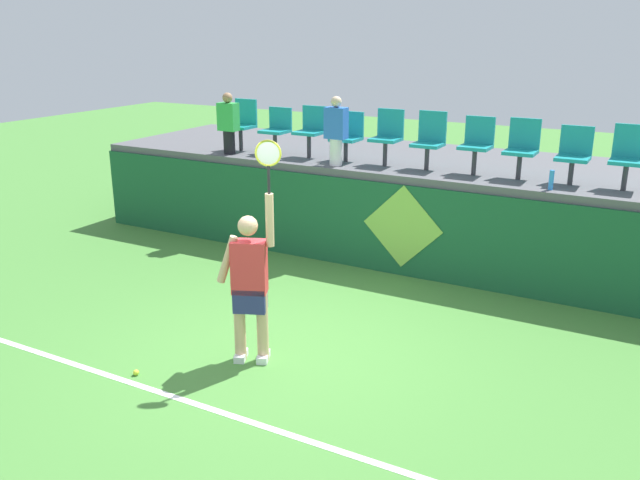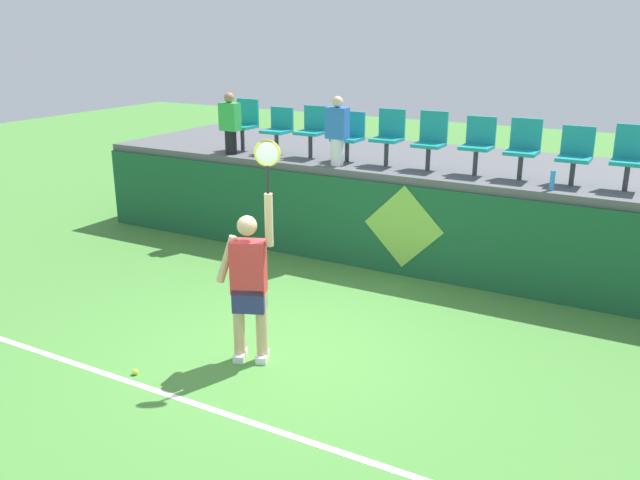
% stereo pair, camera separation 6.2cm
% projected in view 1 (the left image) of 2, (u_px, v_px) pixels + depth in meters
% --- Properties ---
extents(ground_plane, '(40.00, 40.00, 0.00)m').
position_uv_depth(ground_plane, '(283.00, 352.00, 7.85)').
color(ground_plane, '#478438').
extents(court_back_wall, '(11.38, 0.20, 1.40)m').
position_uv_depth(court_back_wall, '(390.00, 227.00, 10.26)').
color(court_back_wall, '#195633').
rests_on(court_back_wall, ground_plane).
extents(spectator_platform, '(11.38, 3.08, 0.12)m').
position_uv_depth(spectator_platform, '(427.00, 162.00, 11.27)').
color(spectator_platform, '#56565B').
rests_on(spectator_platform, court_back_wall).
extents(court_baseline_stripe, '(10.24, 0.08, 0.01)m').
position_uv_depth(court_baseline_stripe, '(209.00, 408.00, 6.69)').
color(court_baseline_stripe, white).
rests_on(court_baseline_stripe, ground_plane).
extents(tennis_player, '(0.71, 0.39, 2.52)m').
position_uv_depth(tennis_player, '(250.00, 282.00, 7.39)').
color(tennis_player, white).
rests_on(tennis_player, ground_plane).
extents(tennis_ball, '(0.07, 0.07, 0.07)m').
position_uv_depth(tennis_ball, '(136.00, 373.00, 7.32)').
color(tennis_ball, '#D1E533').
rests_on(tennis_ball, ground_plane).
extents(water_bottle, '(0.07, 0.07, 0.27)m').
position_uv_depth(water_bottle, '(551.00, 180.00, 9.04)').
color(water_bottle, '#338CE5').
rests_on(water_bottle, spectator_platform).
extents(stadium_chair_0, '(0.44, 0.42, 0.89)m').
position_uv_depth(stadium_chair_0, '(243.00, 122.00, 11.84)').
color(stadium_chair_0, '#38383D').
rests_on(stadium_chair_0, spectator_platform).
extents(stadium_chair_1, '(0.44, 0.42, 0.78)m').
position_uv_depth(stadium_chair_1, '(277.00, 128.00, 11.52)').
color(stadium_chair_1, '#38383D').
rests_on(stadium_chair_1, spectator_platform).
extents(stadium_chair_2, '(0.44, 0.42, 0.85)m').
position_uv_depth(stadium_chair_2, '(311.00, 128.00, 11.20)').
color(stadium_chair_2, '#38383D').
rests_on(stadium_chair_2, spectator_platform).
extents(stadium_chair_3, '(0.44, 0.42, 0.79)m').
position_uv_depth(stadium_chair_3, '(348.00, 134.00, 10.90)').
color(stadium_chair_3, '#38383D').
rests_on(stadium_chair_3, spectator_platform).
extents(stadium_chair_4, '(0.44, 0.42, 0.87)m').
position_uv_depth(stadium_chair_4, '(388.00, 134.00, 10.57)').
color(stadium_chair_4, '#38383D').
rests_on(stadium_chair_4, spectator_platform).
extents(stadium_chair_5, '(0.44, 0.42, 0.88)m').
position_uv_depth(stadium_chair_5, '(430.00, 138.00, 10.25)').
color(stadium_chair_5, '#38383D').
rests_on(stadium_chair_5, spectator_platform).
extents(stadium_chair_6, '(0.44, 0.42, 0.84)m').
position_uv_depth(stadium_chair_6, '(477.00, 142.00, 9.91)').
color(stadium_chair_6, '#38383D').
rests_on(stadium_chair_6, spectator_platform).
extents(stadium_chair_7, '(0.44, 0.42, 0.86)m').
position_uv_depth(stadium_chair_7, '(522.00, 146.00, 9.61)').
color(stadium_chair_7, '#38383D').
rests_on(stadium_chair_7, spectator_platform).
extents(stadium_chair_8, '(0.44, 0.42, 0.80)m').
position_uv_depth(stadium_chair_8, '(574.00, 153.00, 9.29)').
color(stadium_chair_8, '#38383D').
rests_on(stadium_chair_8, spectator_platform).
extents(stadium_chair_9, '(0.44, 0.42, 0.87)m').
position_uv_depth(stadium_chair_9, '(628.00, 155.00, 8.97)').
color(stadium_chair_9, '#38383D').
rests_on(stadium_chair_9, spectator_platform).
extents(spectator_0, '(0.34, 0.20, 1.08)m').
position_uv_depth(spectator_0, '(336.00, 130.00, 10.51)').
color(spectator_0, white).
rests_on(spectator_0, spectator_platform).
extents(spectator_1, '(0.34, 0.20, 1.04)m').
position_uv_depth(spectator_1, '(228.00, 123.00, 11.47)').
color(spectator_1, black).
rests_on(spectator_1, spectator_platform).
extents(wall_signage_mount, '(1.27, 0.01, 1.41)m').
position_uv_depth(wall_signage_mount, '(401.00, 275.00, 10.27)').
color(wall_signage_mount, '#195633').
rests_on(wall_signage_mount, ground_plane).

